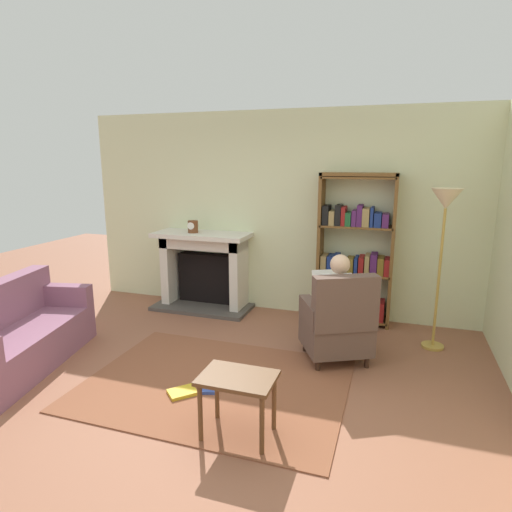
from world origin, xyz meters
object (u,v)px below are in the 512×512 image
object	(u,v)px
armchair_reading	(338,323)
side_table	(238,386)
sofa_floral	(15,337)
floor_lamp	(445,214)
fireplace	(205,267)
seated_reader	(335,301)
mantel_clock	(193,227)
bookshelf	(355,254)

from	to	relation	value
armchair_reading	side_table	world-z (taller)	armchair_reading
sofa_floral	floor_lamp	bearing A→B (deg)	-77.66
fireplace	seated_reader	world-z (taller)	seated_reader
side_table	mantel_clock	bearing A→B (deg)	122.32
sofa_floral	armchair_reading	bearing A→B (deg)	-81.75
sofa_floral	floor_lamp	xyz separation A→B (m)	(4.04, 1.82, 1.18)
fireplace	bookshelf	bearing A→B (deg)	1.01
armchair_reading	side_table	xyz separation A→B (m)	(-0.54, -1.49, -0.01)
fireplace	seated_reader	bearing A→B (deg)	-28.26
seated_reader	floor_lamp	bearing A→B (deg)	-177.32
mantel_clock	sofa_floral	bearing A→B (deg)	-112.49
seated_reader	side_table	bearing A→B (deg)	45.90
bookshelf	sofa_floral	xyz separation A→B (m)	(-3.09, -2.33, -0.58)
mantel_clock	armchair_reading	xyz separation A→B (m)	(2.16, -1.07, -0.74)
seated_reader	side_table	world-z (taller)	seated_reader
sofa_floral	bookshelf	bearing A→B (deg)	-64.87
fireplace	floor_lamp	xyz separation A→B (m)	(3.01, -0.48, 0.93)
fireplace	mantel_clock	bearing A→B (deg)	-139.75
fireplace	side_table	size ratio (longest dim) A/B	2.43
bookshelf	seated_reader	distance (m)	1.14
armchair_reading	floor_lamp	xyz separation A→B (m)	(0.97, 0.69, 1.08)
fireplace	side_table	xyz separation A→B (m)	(1.50, -2.66, -0.16)
mantel_clock	floor_lamp	size ratio (longest dim) A/B	0.09
bookshelf	floor_lamp	size ratio (longest dim) A/B	1.08
mantel_clock	armchair_reading	world-z (taller)	mantel_clock
fireplace	bookshelf	xyz separation A→B (m)	(2.06, 0.04, 0.33)
bookshelf	side_table	distance (m)	2.79
fireplace	sofa_floral	world-z (taller)	fireplace
sofa_floral	floor_lamp	distance (m)	4.58
mantel_clock	seated_reader	bearing A→B (deg)	-24.70
armchair_reading	sofa_floral	xyz separation A→B (m)	(-3.06, -1.13, -0.10)
bookshelf	fireplace	bearing A→B (deg)	-178.99
fireplace	armchair_reading	size ratio (longest dim) A/B	1.41
armchair_reading	floor_lamp	size ratio (longest dim) A/B	0.55
fireplace	side_table	bearing A→B (deg)	-60.55
armchair_reading	floor_lamp	world-z (taller)	floor_lamp
seated_reader	mantel_clock	bearing A→B (deg)	-51.87
seated_reader	floor_lamp	distance (m)	1.48
floor_lamp	bookshelf	bearing A→B (deg)	151.53
mantel_clock	side_table	world-z (taller)	mantel_clock
seated_reader	sofa_floral	world-z (taller)	seated_reader
armchair_reading	seated_reader	distance (m)	0.23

